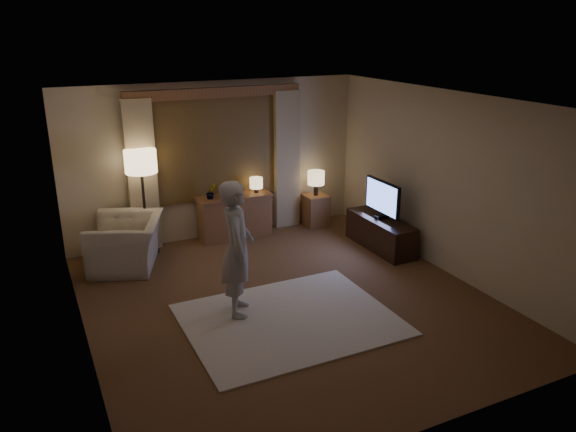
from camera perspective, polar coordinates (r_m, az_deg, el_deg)
room at (r=7.37m, az=-1.68°, el=2.25°), size 5.04×5.54×2.64m
rug at (r=7.00m, az=0.14°, el=-10.47°), size 2.50×2.00×0.02m
sideboard at (r=9.51m, az=-5.41°, el=-0.16°), size 1.20×0.40×0.70m
picture_frame at (r=9.37m, az=-5.50°, el=2.44°), size 0.16×0.02×0.20m
plant at (r=9.23m, az=-7.83°, el=2.42°), size 0.17×0.13×0.30m
table_lamp_sideboard at (r=9.48m, az=-3.25°, el=3.31°), size 0.22×0.22×0.30m
floor_lamp at (r=8.81m, az=-14.70°, el=4.83°), size 0.48×0.48×1.66m
armchair at (r=8.66m, az=-16.09°, el=-2.65°), size 1.34×1.42×0.74m
side_table at (r=10.08m, az=2.81°, el=0.61°), size 0.40×0.40×0.56m
table_lamp_side at (r=9.91m, az=2.87°, el=3.83°), size 0.30×0.30×0.44m
tv_stand at (r=9.17m, az=9.38°, el=-1.74°), size 0.45×1.40×0.50m
tv at (r=8.98m, az=9.58°, el=1.81°), size 0.21×0.86×0.62m
person at (r=6.82m, az=-5.19°, el=-3.32°), size 0.60×0.73×1.71m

